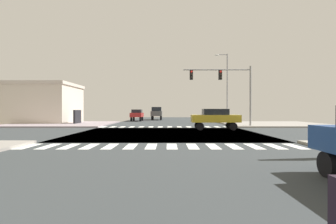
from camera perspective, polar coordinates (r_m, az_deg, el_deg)
name	(u,v)px	position (r m, az deg, el deg)	size (l,w,h in m)	color
ground	(167,133)	(19.89, -0.16, -4.76)	(90.00, 90.00, 0.05)	#323739
sidewalk_corner_ne	(273,124)	(34.38, 22.15, -2.45)	(12.00, 12.00, 0.14)	gray
sidewalk_corner_nw	(63,124)	(34.43, -22.30, -2.45)	(12.00, 12.00, 0.14)	gray
crosswalk_near	(162,146)	(12.63, -1.41, -7.59)	(13.50, 2.00, 0.01)	white
crosswalk_far	(165,127)	(27.16, -0.64, -3.31)	(13.50, 2.00, 0.01)	white
traffic_signal_mast	(224,82)	(27.94, 12.31, 6.58)	(7.20, 0.55, 6.43)	gray
street_lamp	(226,83)	(35.99, 12.65, 6.37)	(1.78, 0.32, 9.40)	gray
bank_building	(33,103)	(39.63, -27.74, 1.70)	(13.07, 8.24, 5.37)	beige
sedan_farside_1	(215,117)	(23.70, 10.42, -1.17)	(4.30, 1.80, 1.88)	black
suv_crossing_1	(157,112)	(47.08, -2.49, -0.05)	(1.96, 4.60, 2.34)	black
sedan_leading_3	(137,114)	(42.30, -6.85, -0.48)	(1.80, 4.30, 1.88)	black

